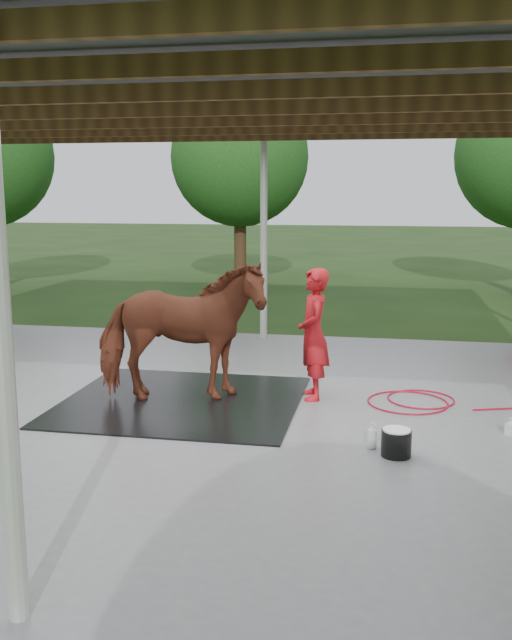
# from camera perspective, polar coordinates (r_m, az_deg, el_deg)

# --- Properties ---
(ground) EXTENTS (100.00, 100.00, 0.00)m
(ground) POSITION_cam_1_polar(r_m,az_deg,el_deg) (9.45, -4.42, -7.40)
(ground) COLOR #1E3814
(concrete_slab) EXTENTS (12.00, 10.00, 0.05)m
(concrete_slab) POSITION_cam_1_polar(r_m,az_deg,el_deg) (9.44, -4.42, -7.26)
(concrete_slab) COLOR slate
(concrete_slab) RESTS_ON ground
(pavilion_structure) EXTENTS (12.60, 10.60, 4.05)m
(pavilion_structure) POSITION_cam_1_polar(r_m,az_deg,el_deg) (9.06, -4.78, 17.22)
(pavilion_structure) COLOR beige
(pavilion_structure) RESTS_ON ground
(tree_belt) EXTENTS (28.00, 28.00, 5.80)m
(tree_belt) POSITION_cam_1_polar(r_m,az_deg,el_deg) (9.84, -1.57, 15.67)
(tree_belt) COLOR #382314
(tree_belt) RESTS_ON ground
(rubber_mat) EXTENTS (3.15, 2.96, 0.02)m
(rubber_mat) POSITION_cam_1_polar(r_m,az_deg,el_deg) (9.77, -5.95, -6.45)
(rubber_mat) COLOR black
(rubber_mat) RESTS_ON concrete_slab
(horse) EXTENTS (2.42, 1.54, 1.89)m
(horse) POSITION_cam_1_polar(r_m,az_deg,el_deg) (9.54, -6.06, -0.93)
(horse) COLOR brown
(horse) RESTS_ON rubber_mat
(handler) EXTENTS (0.57, 0.74, 1.80)m
(handler) POSITION_cam_1_polar(r_m,az_deg,el_deg) (9.71, 4.63, -1.13)
(handler) COLOR red
(handler) RESTS_ON concrete_slab
(wash_bucket) EXTENTS (0.32, 0.32, 0.30)m
(wash_bucket) POSITION_cam_1_polar(r_m,az_deg,el_deg) (7.92, 11.16, -9.57)
(wash_bucket) COLOR black
(wash_bucket) RESTS_ON concrete_slab
(soap_bottle_a) EXTENTS (0.16, 0.16, 0.30)m
(soap_bottle_a) POSITION_cam_1_polar(r_m,az_deg,el_deg) (8.10, 9.27, -9.10)
(soap_bottle_a) COLOR silver
(soap_bottle_a) RESTS_ON concrete_slab
(soap_bottle_b) EXTENTS (0.14, 0.14, 0.22)m
(soap_bottle_b) POSITION_cam_1_polar(r_m,az_deg,el_deg) (8.92, 19.71, -8.02)
(soap_bottle_b) COLOR #338CD8
(soap_bottle_b) RESTS_ON concrete_slab
(hose_coil) EXTENTS (2.62, 1.18, 0.02)m
(hose_coil) POSITION_cam_1_polar(r_m,az_deg,el_deg) (9.94, 12.58, -6.34)
(hose_coil) COLOR #AA0C22
(hose_coil) RESTS_ON concrete_slab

